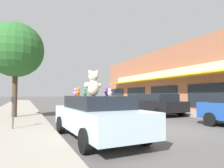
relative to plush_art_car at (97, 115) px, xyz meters
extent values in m
plane|color=#514F4C|center=(3.35, 0.22, -0.79)|extent=(260.00, 260.00, 0.00)
cube|color=gray|center=(-2.92, 0.22, -0.71)|extent=(3.48, 90.00, 0.16)
cube|color=#9E6047|center=(16.73, 7.98, 2.45)|extent=(10.75, 34.68, 6.49)
cube|color=gold|center=(10.69, 7.98, 2.37)|extent=(1.33, 29.13, 0.12)
cube|color=beige|center=(11.31, 7.98, 2.92)|extent=(0.08, 27.74, 0.70)
cube|color=black|center=(11.32, 5.09, 0.61)|extent=(0.06, 4.39, 2.00)
cube|color=black|center=(11.32, 10.87, 0.61)|extent=(0.06, 4.39, 2.00)
cube|color=black|center=(11.32, 16.64, 0.61)|extent=(0.06, 4.39, 2.00)
cube|color=black|center=(11.32, 22.42, 0.61)|extent=(0.06, 4.39, 2.00)
cube|color=#ADC6D1|center=(0.00, 0.00, -0.11)|extent=(2.12, 4.85, 0.72)
cube|color=black|center=(0.00, 0.00, 0.46)|extent=(1.79, 2.70, 0.42)
cylinder|color=black|center=(-1.00, 1.43, -0.46)|extent=(0.23, 0.67, 0.66)
cylinder|color=black|center=(0.86, 1.52, -0.46)|extent=(0.23, 0.67, 0.66)
cylinder|color=black|center=(-0.86, -1.52, -0.46)|extent=(0.23, 0.67, 0.66)
cylinder|color=black|center=(1.00, -1.43, -0.46)|extent=(0.23, 0.67, 0.66)
ellipsoid|color=beige|center=(-0.15, -0.03, 0.95)|extent=(0.45, 0.39, 0.55)
sphere|color=beige|center=(-0.15, -0.03, 1.35)|extent=(0.38, 0.38, 0.35)
sphere|color=beige|center=(-0.03, -0.02, 1.48)|extent=(0.16, 0.16, 0.15)
sphere|color=beige|center=(-0.28, -0.05, 1.48)|extent=(0.16, 0.16, 0.15)
sphere|color=white|center=(-0.17, 0.11, 1.33)|extent=(0.14, 0.14, 0.13)
sphere|color=beige|center=(0.06, 0.02, 1.04)|extent=(0.22, 0.22, 0.20)
sphere|color=beige|center=(-0.37, -0.02, 1.04)|extent=(0.22, 0.22, 0.20)
ellipsoid|color=orange|center=(-0.43, 0.92, 0.77)|extent=(0.18, 0.19, 0.20)
sphere|color=orange|center=(-0.43, 0.92, 0.92)|extent=(0.17, 0.17, 0.13)
sphere|color=orange|center=(-0.41, 0.96, 0.97)|extent=(0.07, 0.07, 0.05)
sphere|color=orange|center=(-0.45, 0.87, 0.97)|extent=(0.07, 0.07, 0.05)
sphere|color=#FFBA41|center=(-0.48, 0.94, 0.91)|extent=(0.06, 0.06, 0.05)
sphere|color=orange|center=(-0.41, 0.99, 0.81)|extent=(0.10, 0.10, 0.07)
sphere|color=orange|center=(-0.48, 0.85, 0.81)|extent=(0.10, 0.10, 0.07)
ellipsoid|color=pink|center=(-0.47, 1.20, 0.77)|extent=(0.15, 0.14, 0.19)
sphere|color=pink|center=(-0.47, 1.20, 0.90)|extent=(0.13, 0.13, 0.12)
sphere|color=pink|center=(-0.43, 1.20, 0.95)|extent=(0.05, 0.05, 0.05)
sphere|color=pink|center=(-0.51, 1.21, 0.95)|extent=(0.05, 0.05, 0.05)
sphere|color=#FFA3DA|center=(-0.47, 1.25, 0.90)|extent=(0.05, 0.05, 0.04)
sphere|color=pink|center=(-0.40, 1.21, 0.80)|extent=(0.08, 0.08, 0.07)
sphere|color=pink|center=(-0.54, 1.22, 0.80)|extent=(0.08, 0.08, 0.07)
ellipsoid|color=green|center=(-0.21, 0.79, 0.76)|extent=(0.17, 0.18, 0.18)
sphere|color=green|center=(-0.21, 0.79, 0.89)|extent=(0.15, 0.15, 0.11)
sphere|color=green|center=(-0.19, 0.82, 0.94)|extent=(0.07, 0.07, 0.05)
sphere|color=green|center=(-0.23, 0.76, 0.94)|extent=(0.07, 0.07, 0.05)
sphere|color=#5ADA6D|center=(-0.25, 0.82, 0.88)|extent=(0.06, 0.06, 0.04)
sphere|color=green|center=(-0.18, 0.86, 0.79)|extent=(0.09, 0.09, 0.06)
sphere|color=green|center=(-0.26, 0.74, 0.79)|extent=(0.09, 0.09, 0.06)
ellipsoid|color=white|center=(0.43, -0.08, 0.75)|extent=(0.14, 0.15, 0.16)
sphere|color=white|center=(0.43, -0.08, 0.87)|extent=(0.13, 0.13, 0.10)
sphere|color=white|center=(0.44, -0.11, 0.91)|extent=(0.06, 0.06, 0.04)
sphere|color=white|center=(0.41, -0.05, 0.91)|extent=(0.06, 0.06, 0.04)
sphere|color=white|center=(0.47, -0.06, 0.86)|extent=(0.05, 0.05, 0.04)
sphere|color=white|center=(0.46, -0.14, 0.78)|extent=(0.08, 0.08, 0.06)
sphere|color=white|center=(0.41, -0.02, 0.78)|extent=(0.08, 0.08, 0.06)
ellipsoid|color=purple|center=(0.60, 0.57, 0.78)|extent=(0.18, 0.15, 0.22)
sphere|color=purple|center=(0.60, 0.57, 0.94)|extent=(0.15, 0.15, 0.14)
sphere|color=purple|center=(0.65, 0.57, 1.00)|extent=(0.06, 0.06, 0.06)
sphere|color=purple|center=(0.55, 0.57, 1.00)|extent=(0.06, 0.06, 0.06)
sphere|color=#BA67ED|center=(0.60, 0.63, 0.94)|extent=(0.06, 0.06, 0.05)
sphere|color=purple|center=(0.69, 0.59, 0.82)|extent=(0.08, 0.08, 0.08)
sphere|color=purple|center=(0.52, 0.58, 0.82)|extent=(0.08, 0.08, 0.08)
cylinder|color=black|center=(5.82, 0.32, -0.46)|extent=(0.20, 0.66, 0.66)
cube|color=black|center=(6.75, 5.71, -0.11)|extent=(1.97, 4.49, 0.71)
cube|color=black|center=(6.75, 5.71, 0.50)|extent=(1.73, 2.83, 0.52)
cylinder|color=black|center=(5.78, 7.11, -0.46)|extent=(0.20, 0.66, 0.66)
cylinder|color=black|center=(7.71, 7.11, -0.46)|extent=(0.20, 0.66, 0.66)
cylinder|color=black|center=(5.78, 4.32, -0.46)|extent=(0.20, 0.66, 0.66)
cylinder|color=black|center=(7.71, 4.32, -0.46)|extent=(0.20, 0.66, 0.66)
cylinder|color=#473323|center=(-2.85, 6.94, 0.70)|extent=(0.30, 0.30, 2.67)
sphere|color=#286028|center=(-2.85, 6.94, 3.46)|extent=(3.35, 3.35, 3.35)
cylinder|color=#4C4C51|center=(-2.71, 2.39, -0.11)|extent=(0.06, 0.06, 1.05)
cube|color=#2D2D33|center=(-2.71, 2.39, 0.52)|extent=(0.14, 0.10, 0.22)
camera|label=1|loc=(-2.32, -6.54, 0.73)|focal=32.00mm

